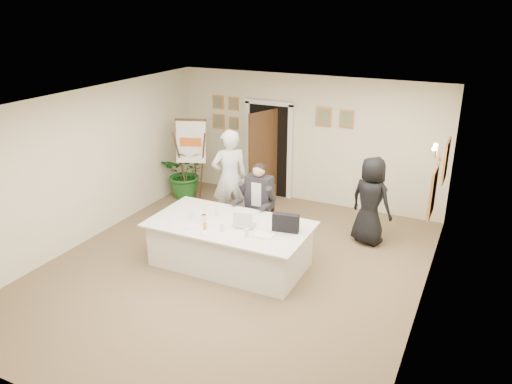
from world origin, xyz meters
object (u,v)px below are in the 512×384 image
object	(u,v)px
flip_chart	(193,164)
conference_table	(230,244)
steel_jug	(204,218)
laptop	(246,218)
seated_man	(258,202)
oj_glass	(205,226)
paper_stack	(264,235)
standing_woman	(371,201)
potted_palm	(186,173)
laptop_bag	(286,223)
standing_man	(230,178)

from	to	relation	value
flip_chart	conference_table	bearing A→B (deg)	-46.39
steel_jug	laptop	bearing A→B (deg)	9.89
seated_man	oj_glass	size ratio (longest dim) A/B	11.64
seated_man	oj_glass	world-z (taller)	seated_man
conference_table	paper_stack	xyz separation A→B (m)	(0.72, -0.20, 0.40)
standing_woman	steel_jug	xyz separation A→B (m)	(-2.34, -1.97, 0.00)
oj_glass	potted_palm	bearing A→B (deg)	128.15
conference_table	potted_palm	world-z (taller)	potted_palm
standing_woman	flip_chart	bearing A→B (deg)	14.75
seated_man	laptop_bag	bearing A→B (deg)	-45.52
seated_man	paper_stack	size ratio (longest dim) A/B	5.22
flip_chart	oj_glass	size ratio (longest dim) A/B	14.20
potted_palm	paper_stack	distance (m)	4.06
potted_palm	standing_woman	bearing A→B (deg)	-6.60
laptop	seated_man	bearing A→B (deg)	94.03
laptop_bag	flip_chart	bearing A→B (deg)	136.46
standing_woman	paper_stack	distance (m)	2.38
potted_palm	steel_jug	size ratio (longest dim) A/B	10.58
seated_man	standing_woman	bearing A→B (deg)	22.44
standing_man	potted_palm	distance (m)	1.89
paper_stack	laptop_bag	bearing A→B (deg)	52.91
flip_chart	standing_woman	bearing A→B (deg)	-5.33
conference_table	laptop	bearing A→B (deg)	5.94
standing_woman	oj_glass	bearing A→B (deg)	66.81
standing_woman	potted_palm	bearing A→B (deg)	13.47
seated_man	flip_chart	xyz separation A→B (m)	(-2.15, 1.16, 0.10)
conference_table	seated_man	distance (m)	1.15
standing_man	laptop_bag	world-z (taller)	standing_man
oj_glass	steel_jug	distance (m)	0.37
laptop_bag	steel_jug	world-z (taller)	laptop_bag
potted_palm	laptop	xyz separation A→B (m)	(2.70, -2.34, 0.33)
flip_chart	oj_glass	distance (m)	3.27
laptop_bag	standing_woman	bearing A→B (deg)	52.62
paper_stack	steel_jug	distance (m)	1.16
paper_stack	oj_glass	size ratio (longest dim) A/B	2.23
standing_woman	laptop	xyz separation A→B (m)	(-1.62, -1.84, 0.08)
oj_glass	standing_man	bearing A→B (deg)	106.64
standing_man	steel_jug	size ratio (longest dim) A/B	17.81
standing_woman	paper_stack	xyz separation A→B (m)	(-1.18, -2.07, -0.04)
laptop	laptop_bag	bearing A→B (deg)	-3.82
oj_glass	steel_jug	bearing A→B (deg)	123.39
conference_table	laptop_bag	world-z (taller)	laptop_bag
conference_table	flip_chart	distance (m)	3.14
standing_man	potted_palm	size ratio (longest dim) A/B	1.68
conference_table	standing_man	xyz separation A→B (m)	(-0.79, 1.47, 0.59)
standing_woman	conference_table	bearing A→B (deg)	64.51
seated_man	standing_man	distance (m)	0.91
standing_man	laptop_bag	xyz separation A→B (m)	(1.75, -1.36, -0.05)
standing_woman	potted_palm	xyz separation A→B (m)	(-4.32, 0.50, -0.25)
standing_man	oj_glass	size ratio (longest dim) A/B	15.07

